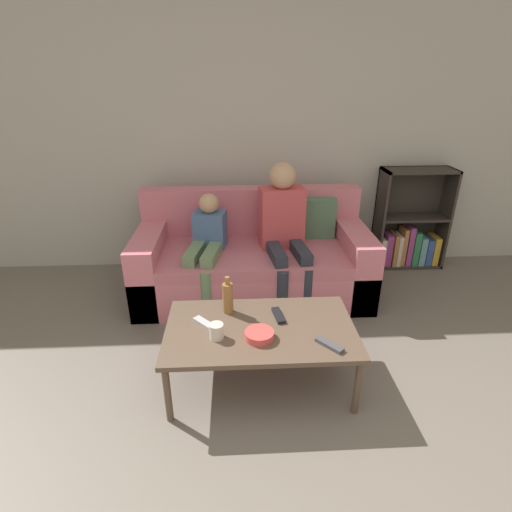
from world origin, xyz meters
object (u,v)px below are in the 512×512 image
at_px(couch, 254,261).
at_px(person_child, 206,244).
at_px(person_adult, 284,223).
at_px(cup_near, 216,331).
at_px(bottle, 228,297).
at_px(coffee_table, 260,332).
at_px(tv_remote_0, 205,323).
at_px(tv_remote_2, 278,315).
at_px(snack_bowl, 259,335).
at_px(tv_remote_1, 330,345).
at_px(bookshelf, 408,231).

distance_m(couch, person_child, 0.48).
distance_m(person_adult, person_child, 0.66).
bearing_deg(cup_near, bottle, 76.96).
bearing_deg(person_child, bottle, -67.06).
height_order(person_child, bottle, person_child).
distance_m(coffee_table, person_adult, 1.16).
relative_size(tv_remote_0, tv_remote_2, 0.90).
distance_m(person_child, snack_bowl, 1.20).
relative_size(cup_near, tv_remote_2, 0.52).
relative_size(couch, bottle, 7.83).
distance_m(person_child, tv_remote_1, 1.46).
bearing_deg(couch, snack_bowl, -91.23).
height_order(cup_near, snack_bowl, cup_near).
xyz_separation_m(person_child, tv_remote_0, (0.04, -0.99, -0.11)).
relative_size(person_child, tv_remote_2, 5.17).
xyz_separation_m(bookshelf, coffee_table, (-1.59, -1.66, 0.01)).
xyz_separation_m(couch, tv_remote_1, (0.36, -1.38, 0.13)).
xyz_separation_m(tv_remote_1, bottle, (-0.57, 0.39, 0.10)).
bearing_deg(coffee_table, person_adult, 76.47).
bearing_deg(coffee_table, tv_remote_0, 172.58).
bearing_deg(snack_bowl, person_child, 107.86).
bearing_deg(couch, person_adult, -19.51).
relative_size(coffee_table, person_adult, 0.99).
distance_m(bookshelf, tv_remote_0, 2.52).
xyz_separation_m(tv_remote_2, snack_bowl, (-0.13, -0.22, 0.01)).
relative_size(couch, tv_remote_0, 12.54).
relative_size(person_adult, tv_remote_2, 6.59).
relative_size(person_adult, person_child, 1.28).
distance_m(bookshelf, snack_bowl, 2.39).
bearing_deg(bottle, tv_remote_1, -34.30).
xyz_separation_m(bookshelf, person_adult, (-1.33, -0.57, 0.32)).
xyz_separation_m(tv_remote_0, bottle, (0.14, 0.14, 0.10)).
relative_size(tv_remote_1, bottle, 0.64).
height_order(bookshelf, snack_bowl, bookshelf).
relative_size(cup_near, tv_remote_1, 0.58).
height_order(person_adult, tv_remote_1, person_adult).
bearing_deg(coffee_table, tv_remote_2, 42.04).
relative_size(coffee_table, tv_remote_2, 6.51).
xyz_separation_m(person_child, cup_near, (0.12, -1.13, -0.07)).
xyz_separation_m(cup_near, tv_remote_2, (0.38, 0.20, -0.04)).
bearing_deg(bookshelf, person_adult, -156.83).
relative_size(person_adult, cup_near, 12.56).
xyz_separation_m(bookshelf, person_child, (-1.98, -0.62, 0.17)).
height_order(coffee_table, person_child, person_child).
bearing_deg(person_child, tv_remote_1, -48.01).
bearing_deg(person_adult, bottle, -124.24).
bearing_deg(tv_remote_0, cup_near, -102.74).
distance_m(bookshelf, tv_remote_1, 2.23).
distance_m(bookshelf, person_adult, 1.48).
distance_m(tv_remote_0, bottle, 0.22).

